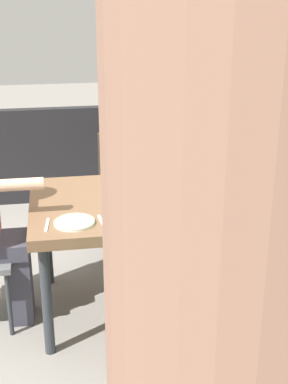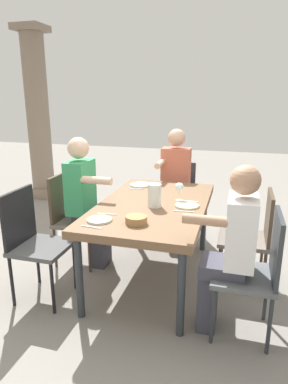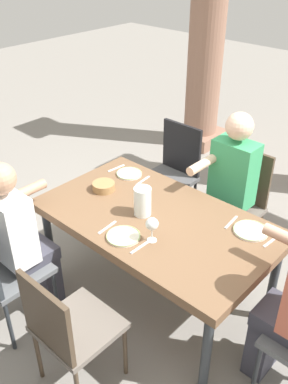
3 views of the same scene
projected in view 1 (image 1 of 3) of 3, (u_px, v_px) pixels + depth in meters
The scene contains 19 objects.
ground_plane at pixel (163, 303), 3.75m from camera, with size 16.00×16.00×0.00m, color gray.
dining_table at pixel (164, 208), 3.50m from camera, with size 1.65×0.96×0.76m.
chair_west_south at pixel (214, 177), 4.47m from camera, with size 0.44×0.44×0.95m.
chair_mid_north at pixel (176, 313), 2.71m from camera, with size 0.44×0.44×0.94m.
chair_mid_south at pixel (127, 184), 4.37m from camera, with size 0.44×0.44×0.90m.
diner_woman_green at pixel (222, 168), 4.24m from camera, with size 0.35×0.49×1.27m.
diner_guest_third at pixel (170, 262), 2.81m from camera, with size 0.34×0.50×1.32m.
patio_railing at pixel (125, 152), 5.38m from camera, with size 4.05×0.10×0.90m, color black.
plate_0 at pixel (267, 210), 3.28m from camera, with size 0.21×0.21×0.02m.
spoon_0 at pixel (242, 212), 3.26m from camera, with size 0.02×0.17×0.01m, color silver.
plate_1 at pixel (156, 179), 3.76m from camera, with size 0.22×0.22×0.02m.
wine_glass_1 at pixel (135, 169), 3.60m from camera, with size 0.08×0.08×0.17m.
fork_1 at pixel (178, 179), 3.78m from camera, with size 0.02×0.17×0.01m, color silver.
spoon_1 at pixel (134, 181), 3.74m from camera, with size 0.02×0.17×0.01m, color silver.
plate_2 at pixel (74, 222), 3.12m from camera, with size 0.23×0.23×0.02m.
fork_2 at pixel (101, 221), 3.14m from camera, with size 0.02×0.17×0.01m, color silver.
spoon_2 at pixel (47, 225), 3.10m from camera, with size 0.02×0.17×0.01m, color silver.
water_pitcher at pixel (178, 181), 3.49m from camera, with size 0.12×0.12×0.21m.
bread_basket at pixel (247, 188), 3.54m from camera, with size 0.17×0.17×0.06m, color #9E7547.
Camera 1 is at (0.64, 3.16, 2.07)m, focal length 52.68 mm.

